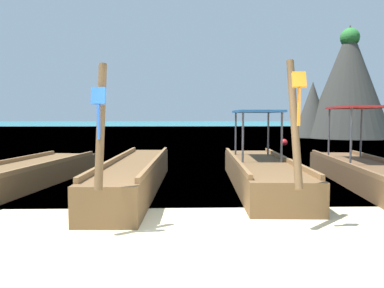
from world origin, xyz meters
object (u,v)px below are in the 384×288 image
longtail_boat_turquoise_ribbon (15,178)px  longtail_boat_orange_ribbon (261,172)px  karst_rock (345,84)px  longtail_boat_yellow_ribbon (367,172)px  longtail_boat_blue_ribbon (135,175)px  mooring_buoy_near (284,142)px

longtail_boat_turquoise_ribbon → longtail_boat_orange_ribbon: size_ratio=1.08×
karst_rock → longtail_boat_yellow_ribbon: bearing=-111.7°
longtail_boat_blue_ribbon → mooring_buoy_near: bearing=61.9°
longtail_boat_blue_ribbon → karst_rock: 25.69m
mooring_buoy_near → longtail_boat_orange_ribbon: bearing=-107.4°
longtail_boat_blue_ribbon → karst_rock: size_ratio=0.76×
longtail_boat_turquoise_ribbon → longtail_boat_blue_ribbon: 2.83m
longtail_boat_orange_ribbon → longtail_boat_yellow_ribbon: 2.69m
longtail_boat_blue_ribbon → longtail_boat_orange_ribbon: longtail_boat_orange_ribbon is taller
longtail_boat_blue_ribbon → longtail_boat_orange_ribbon: bearing=6.7°
longtail_boat_blue_ribbon → mooring_buoy_near: size_ratio=16.66×
longtail_boat_blue_ribbon → karst_rock: bearing=56.9°
longtail_boat_orange_ribbon → mooring_buoy_near: size_ratio=16.59×
longtail_boat_turquoise_ribbon → mooring_buoy_near: 16.02m
longtail_boat_blue_ribbon → longtail_boat_yellow_ribbon: size_ratio=0.97×
longtail_boat_yellow_ribbon → mooring_buoy_near: bearing=84.2°
longtail_boat_blue_ribbon → longtail_boat_yellow_ribbon: longtail_boat_blue_ribbon is taller
longtail_boat_orange_ribbon → mooring_buoy_near: bearing=72.6°
longtail_boat_blue_ribbon → mooring_buoy_near: longtail_boat_blue_ribbon is taller
longtail_boat_turquoise_ribbon → longtail_boat_blue_ribbon: longtail_boat_turquoise_ribbon is taller
karst_rock → longtail_boat_orange_ribbon: bearing=-117.6°
longtail_boat_turquoise_ribbon → mooring_buoy_near: bearing=52.6°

